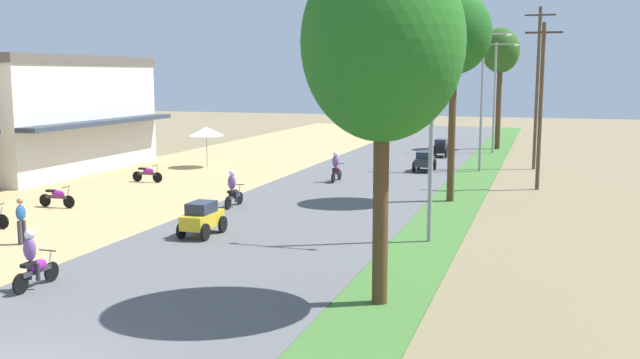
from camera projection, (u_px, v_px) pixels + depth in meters
name	position (u px, v px, depth m)	size (l,w,h in m)	color
shophouse_mid	(32.00, 114.00, 42.75)	(10.16, 13.49, 6.90)	silver
parked_motorbike_fifth	(57.00, 196.00, 31.07)	(1.80, 0.54, 0.94)	black
parked_motorbike_sixth	(148.00, 173.00, 38.36)	(1.80, 0.54, 0.94)	black
vendor_umbrella	(206.00, 131.00, 44.27)	(2.20, 2.20, 2.52)	#99999E
pedestrian_on_shoulder	(21.00, 218.00, 24.26)	(0.31, 0.40, 1.62)	#33333D
median_tree_nearest	(383.00, 44.00, 17.22)	(4.00, 4.00, 8.95)	#4C351E
median_tree_second	(454.00, 35.00, 31.62)	(3.29, 3.29, 9.41)	#4C351E
median_tree_third	(501.00, 52.00, 54.35)	(2.88, 2.88, 9.28)	#4C351E
streetlamp_near	(432.00, 102.00, 24.14)	(3.16, 0.20, 8.46)	gray
streetlamp_mid	(482.00, 92.00, 42.09)	(3.16, 0.20, 8.24)	gray
streetlamp_far	(495.00, 90.00, 51.96)	(3.16, 0.20, 8.06)	gray
utility_pole_near	(541.00, 103.00, 35.70)	(1.80, 0.20, 8.38)	brown
utility_pole_far	(537.00, 86.00, 43.33)	(1.80, 0.20, 9.85)	brown
car_hatchback_yellow	(202.00, 217.00, 25.54)	(1.04, 2.00, 1.23)	gold
car_sedan_charcoal	(425.00, 160.00, 42.51)	(1.10, 2.26, 1.19)	#282D33
car_hatchback_black	(441.00, 147.00, 49.95)	(1.04, 2.00, 1.23)	black
motorbike_foreground_rider	(34.00, 261.00, 19.21)	(0.54, 1.80, 1.66)	black
motorbike_ahead_second	(233.00, 190.00, 31.00)	(0.54, 1.80, 1.66)	black
motorbike_ahead_third	(336.00, 167.00, 38.35)	(0.54, 1.80, 1.66)	black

